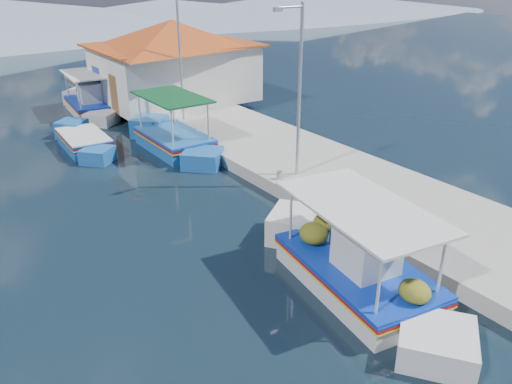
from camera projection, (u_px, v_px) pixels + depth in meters
ground at (218, 244)px, 15.04m from camera, size 160.00×160.00×0.00m
quay at (262, 145)px, 22.52m from camera, size 5.00×44.00×0.50m
bollards at (231, 150)px, 20.69m from camera, size 0.20×17.20×0.30m
main_caique at (354, 270)px, 12.83m from camera, size 3.00×7.78×2.59m
caique_green_canopy at (174, 141)px, 22.64m from camera, size 2.21×7.26×2.71m
caique_blue_hull at (84, 142)px, 22.81m from camera, size 1.87×5.81×1.03m
caique_far at (90, 105)px, 28.28m from camera, size 2.46×7.00×2.46m
harbor_building at (174, 59)px, 28.39m from camera, size 10.49×10.49×4.40m
lamp_post_near at (298, 84)px, 17.33m from camera, size 1.21×0.14×6.00m
lamp_post_far at (178, 51)px, 24.07m from camera, size 1.21×0.14×6.00m
mountain_ridge at (20, 18)px, 59.59m from camera, size 171.40×96.00×5.50m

